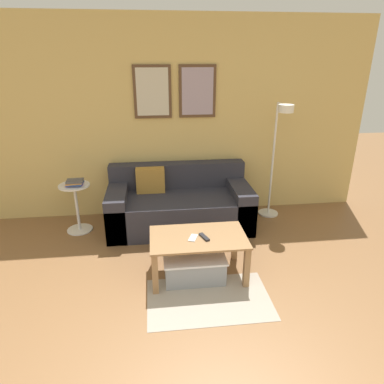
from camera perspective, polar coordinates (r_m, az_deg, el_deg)
name	(u,v)px	position (r m, az deg, el deg)	size (l,w,h in m)	color
wall_back	(158,120)	(4.55, -5.61, 11.81)	(5.60, 0.09, 2.55)	#D6B76B
area_rug	(209,299)	(3.27, 2.82, -17.38)	(1.12, 0.69, 0.01)	#A39989
couch	(179,205)	(4.41, -2.19, -2.18)	(1.78, 0.87, 0.75)	#2D2D38
coffee_table	(198,244)	(3.38, 1.04, -8.64)	(0.94, 0.56, 0.43)	#997047
storage_bin	(194,266)	(3.46, 0.36, -12.25)	(0.60, 0.40, 0.25)	gray
floor_lamp	(278,149)	(4.47, 14.13, 6.94)	(0.27, 0.50, 1.53)	white
side_table	(76,203)	(4.45, -18.70, -1.81)	(0.37, 0.37, 0.62)	white
book_stack	(75,182)	(4.34, -18.98, 1.51)	(0.22, 0.21, 0.06)	#8C4C93
remote_control	(204,237)	(3.31, 2.05, -7.50)	(0.04, 0.15, 0.02)	#232328
cell_phone	(193,238)	(3.31, 0.18, -7.64)	(0.07, 0.14, 0.01)	silver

